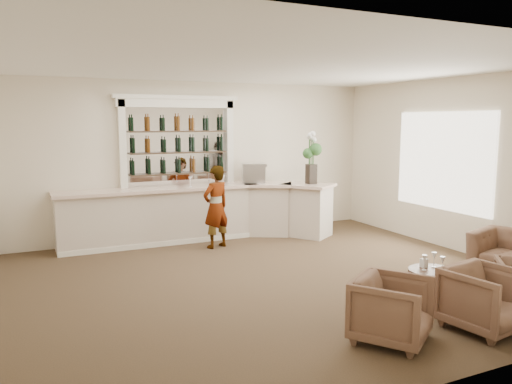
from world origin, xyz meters
TOP-DOWN VIEW (x-y plane):
  - ground at (0.00, 0.00)m, footprint 8.00×8.00m
  - room_shell at (0.16, 0.71)m, footprint 8.04×7.02m
  - bar_counter at (-0.16, 3.00)m, footprint 5.72×1.80m
  - back_bar_alcove at (-0.50, 3.41)m, footprint 2.64×0.25m
  - cocktail_table at (1.40, -1.91)m, footprint 0.63×0.63m
  - sommelier at (-0.10, 2.28)m, footprint 0.69×0.56m
  - armchair_left at (0.18, -2.54)m, footprint 1.11×1.12m
  - armchair_center at (1.39, -2.77)m, footprint 0.93×0.95m
  - espresso_machine at (1.08, 3.08)m, footprint 0.59×0.54m
  - flower_vase at (2.12, 2.37)m, footprint 0.29×0.29m
  - wine_glass_bar_left at (0.35, 3.02)m, footprint 0.07×0.07m
  - wine_glass_bar_right at (-0.39, 2.98)m, footprint 0.07×0.07m
  - wine_glass_tbl_a at (1.28, -1.88)m, footprint 0.07×0.07m
  - wine_glass_tbl_b at (1.50, -1.83)m, footprint 0.07×0.07m
  - wine_glass_tbl_c at (1.44, -2.04)m, footprint 0.07×0.07m
  - napkin_holder at (1.38, -1.77)m, footprint 0.08×0.08m

SIDE VIEW (x-z plane):
  - ground at x=0.00m, z-range 0.00..0.00m
  - cocktail_table at x=1.40m, z-range 0.00..0.50m
  - armchair_left at x=0.18m, z-range 0.00..0.74m
  - armchair_center at x=1.39m, z-range 0.00..0.76m
  - napkin_holder at x=1.38m, z-range 0.50..0.62m
  - bar_counter at x=-0.16m, z-range 0.00..1.14m
  - wine_glass_tbl_a at x=1.28m, z-range 0.50..0.71m
  - wine_glass_tbl_b at x=1.50m, z-range 0.50..0.71m
  - wine_glass_tbl_c at x=1.44m, z-range 0.50..0.71m
  - sommelier at x=-0.10m, z-range 0.00..1.62m
  - wine_glass_bar_left at x=0.35m, z-range 1.14..1.35m
  - wine_glass_bar_right at x=-0.39m, z-range 1.14..1.35m
  - espresso_machine at x=1.08m, z-range 1.14..1.56m
  - flower_vase at x=2.12m, z-range 1.21..2.32m
  - back_bar_alcove at x=-0.50m, z-range 0.53..3.53m
  - room_shell at x=0.16m, z-range 0.68..4.00m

